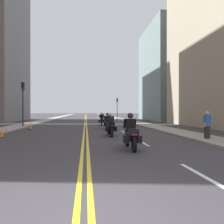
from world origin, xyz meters
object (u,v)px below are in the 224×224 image
Objects in this scene: traffic_cone_0 at (30,125)px; pedestrian_0 at (207,125)px; traffic_cone_1 at (2,132)px; motorcycle_0 at (131,135)px; motorcycle_3 at (102,120)px; traffic_light_near at (23,96)px; traffic_light_far at (117,105)px; motorcycle_1 at (110,126)px; motorcycle_2 at (107,122)px.

traffic_cone_0 is 0.43× the size of pedestrian_0.
motorcycle_0 is at bearing -35.14° from traffic_cone_1.
traffic_light_near is (-8.54, -2.34, 2.61)m from motorcycle_3.
traffic_light_near is (-1.22, 9.09, 2.93)m from traffic_cone_1.
motorcycle_3 is 19.54m from traffic_light_far.
motorcycle_1 is (-0.31, 5.37, -0.01)m from motorcycle_0.
traffic_cone_1 is 0.14× the size of traffic_light_near.
motorcycle_3 is at bearing 15.33° from traffic_light_near.
motorcycle_2 is 2.99× the size of traffic_cone_0.
motorcycle_3 reaches higher than traffic_cone_1.
traffic_light_near reaches higher than pedestrian_0.
pedestrian_0 reaches higher than motorcycle_3.
motorcycle_1 is at bearing 1.34° from traffic_cone_1.
motorcycle_3 is (0.23, 11.27, 0.00)m from motorcycle_1.
traffic_cone_0 is (-7.12, -5.01, -0.29)m from motorcycle_3.
motorcycle_0 reaches higher than motorcycle_3.
motorcycle_3 is 0.52× the size of traffic_light_far.
motorcycle_0 is at bearing -97.35° from traffic_light_far.
motorcycle_0 is 1.02× the size of motorcycle_2.
traffic_light_near is at bearing -121.93° from traffic_light_far.
motorcycle_1 reaches higher than motorcycle_3.
motorcycle_3 is at bearing -103.88° from traffic_light_far.
motorcycle_0 is 3.30× the size of traffic_cone_1.
pedestrian_0 reaches higher than motorcycle_1.
motorcycle_2 reaches higher than traffic_cone_0.
motorcycle_0 is 16.64m from motorcycle_3.
pedestrian_0 is (4.95, -8.83, 0.23)m from motorcycle_2.
traffic_cone_0 reaches higher than traffic_cone_1.
traffic_light_far is at bearing -104.28° from pedestrian_0.
traffic_cone_0 is 4.20m from traffic_light_near.
traffic_light_far is at bearing 79.83° from motorcycle_1.
traffic_light_far reaches higher than motorcycle_2.
motorcycle_0 reaches higher than motorcycle_1.
traffic_cone_1 is at bearing -82.36° from traffic_light_near.
pedestrian_0 is (13.64, -11.96, -2.39)m from traffic_light_near.
traffic_light_near is at bearing 117.99° from traffic_cone_0.
traffic_light_near is at bearing -161.27° from motorcycle_3.
traffic_light_near is at bearing 122.06° from motorcycle_0.
traffic_cone_1 is (-7.40, 5.21, -0.32)m from motorcycle_0.
traffic_cone_0 is at bearing 122.74° from motorcycle_0.
traffic_light_near is (-8.61, 14.30, 2.61)m from motorcycle_0.
motorcycle_2 is 1.30× the size of pedestrian_0.
motorcycle_1 is 3.32× the size of traffic_cone_1.
traffic_cone_0 is (-7.27, 0.45, -0.28)m from motorcycle_2.
traffic_light_far is 33.19m from pedestrian_0.
motorcycle_3 is at bearing 91.25° from motorcycle_0.
traffic_cone_1 is 0.15× the size of traffic_light_far.
motorcycle_2 is at bearing 85.28° from motorcycle_1.
motorcycle_0 is at bearing 9.93° from pedestrian_0.
motorcycle_0 is 13.67m from traffic_cone_0.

